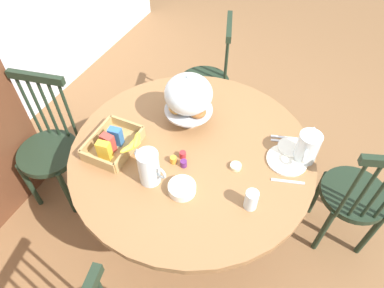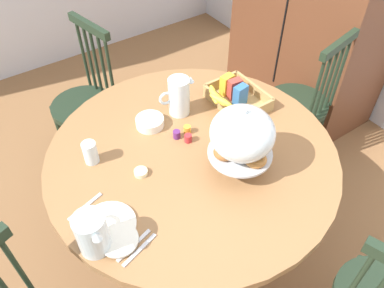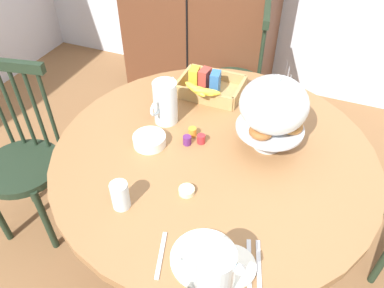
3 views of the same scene
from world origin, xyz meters
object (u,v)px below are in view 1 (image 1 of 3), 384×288
object	(u,v)px
china_plate_large	(287,160)
butter_dish	(236,166)
windsor_chair_far_side	(207,82)
pastry_stand_with_dome	(188,96)
drinking_glass	(251,200)
orange_juice_pitcher	(307,148)
china_plate_small	(291,147)
cereal_bowl	(182,188)
windsor_chair_near_window	(50,150)
windsor_chair_facing_door	(355,197)
dining_table	(192,170)
milk_pitcher	(149,169)
cereal_basket	(115,144)

from	to	relation	value
china_plate_large	butter_dish	bearing A→B (deg)	124.30
windsor_chair_far_side	butter_dish	world-z (taller)	windsor_chair_far_side
pastry_stand_with_dome	drinking_glass	size ratio (longest dim) A/B	3.13
drinking_glass	orange_juice_pitcher	bearing A→B (deg)	-22.42
pastry_stand_with_dome	china_plate_small	bearing A→B (deg)	-86.53
pastry_stand_with_dome	butter_dish	world-z (taller)	pastry_stand_with_dome
china_plate_small	cereal_bowl	distance (m)	0.66
china_plate_small	drinking_glass	size ratio (longest dim) A/B	1.36
windsor_chair_near_window	pastry_stand_with_dome	size ratio (longest dim) A/B	2.83
windsor_chair_facing_door	china_plate_large	bearing A→B (deg)	108.98
dining_table	cereal_bowl	world-z (taller)	cereal_bowl
milk_pitcher	china_plate_large	size ratio (longest dim) A/B	0.92
windsor_chair_near_window	orange_juice_pitcher	size ratio (longest dim) A/B	4.88
orange_juice_pitcher	china_plate_large	xyz separation A→B (m)	(-0.06, 0.08, -0.07)
pastry_stand_with_dome	cereal_bowl	world-z (taller)	pastry_stand_with_dome
cereal_bowl	butter_dish	world-z (taller)	cereal_bowl
windsor_chair_far_side	cereal_basket	world-z (taller)	windsor_chair_far_side
cereal_basket	orange_juice_pitcher	bearing A→B (deg)	-68.77
pastry_stand_with_dome	butter_dish	bearing A→B (deg)	-119.61
orange_juice_pitcher	cereal_bowl	size ratio (longest dim) A/B	1.43
cereal_bowl	butter_dish	distance (m)	0.32
butter_dish	dining_table	bearing A→B (deg)	86.75
china_plate_large	china_plate_small	size ratio (longest dim) A/B	1.47
windsor_chair_far_side	windsor_chair_near_window	bearing A→B (deg)	148.82
milk_pitcher	pastry_stand_with_dome	bearing A→B (deg)	0.64
pastry_stand_with_dome	orange_juice_pitcher	size ratio (longest dim) A/B	1.72
milk_pitcher	butter_dish	xyz separation A→B (m)	(0.26, -0.37, -0.08)
drinking_glass	butter_dish	world-z (taller)	drinking_glass
drinking_glass	pastry_stand_with_dome	bearing A→B (deg)	51.93
cereal_basket	butter_dish	xyz separation A→B (m)	(0.16, -0.65, -0.03)
dining_table	pastry_stand_with_dome	size ratio (longest dim) A/B	3.94
cereal_basket	drinking_glass	xyz separation A→B (m)	(-0.04, -0.79, 0.01)
pastry_stand_with_dome	china_plate_large	distance (m)	0.64
orange_juice_pitcher	butter_dish	bearing A→B (deg)	124.68
windsor_chair_far_side	orange_juice_pitcher	bearing A→B (deg)	-130.12
orange_juice_pitcher	cereal_basket	world-z (taller)	orange_juice_pitcher
milk_pitcher	drinking_glass	bearing A→B (deg)	-82.89
windsor_chair_far_side	china_plate_large	world-z (taller)	windsor_chair_far_side
windsor_chair_facing_door	pastry_stand_with_dome	xyz separation A→B (m)	(-0.10, 1.05, 0.49)
windsor_chair_facing_door	orange_juice_pitcher	size ratio (longest dim) A/B	4.88
windsor_chair_far_side	cereal_basket	size ratio (longest dim) A/B	3.09
windsor_chair_facing_door	china_plate_small	bearing A→B (deg)	97.80
windsor_chair_far_side	china_plate_large	bearing A→B (deg)	-134.86
drinking_glass	butter_dish	bearing A→B (deg)	36.61
milk_pitcher	windsor_chair_far_side	bearing A→B (deg)	8.78
windsor_chair_far_side	drinking_glass	distance (m)	1.38
windsor_chair_far_side	pastry_stand_with_dome	distance (m)	0.90
drinking_glass	windsor_chair_near_window	bearing A→B (deg)	88.50
cereal_basket	china_plate_large	xyz separation A→B (m)	(0.32, -0.88, -0.04)
windsor_chair_facing_door	china_plate_large	distance (m)	0.55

